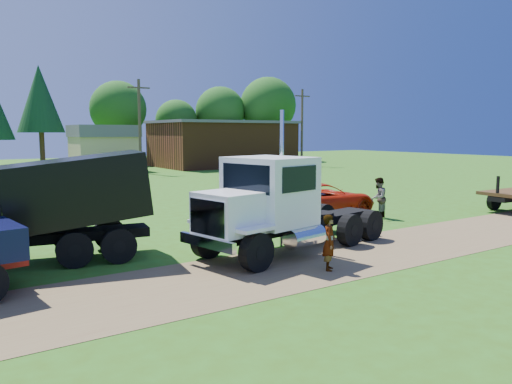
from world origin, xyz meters
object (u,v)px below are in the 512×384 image
black_dump_truck (27,203)px  orange_pickup (317,200)px  white_semi_tractor (272,206)px  spectator_a (329,243)px

black_dump_truck → orange_pickup: black_dump_truck is taller
black_dump_truck → orange_pickup: size_ratio=1.33×
white_semi_tractor → black_dump_truck: (-6.77, 3.12, 0.24)m
white_semi_tractor → orange_pickup: size_ratio=1.33×
white_semi_tractor → spectator_a: bearing=-94.5°
orange_pickup → spectator_a: (-5.56, -6.99, -0.02)m
black_dump_truck → spectator_a: black_dump_truck is taller
black_dump_truck → spectator_a: bearing=-28.5°
spectator_a → black_dump_truck: bearing=94.2°
black_dump_truck → orange_pickup: (12.61, 1.43, -1.02)m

